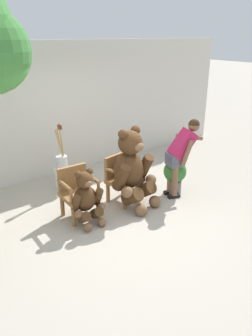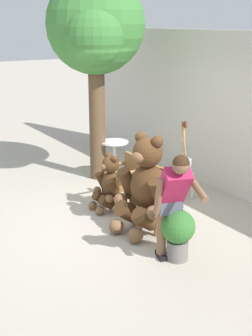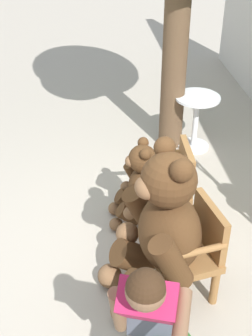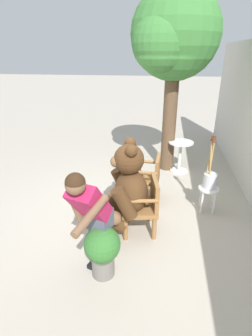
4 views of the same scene
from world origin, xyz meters
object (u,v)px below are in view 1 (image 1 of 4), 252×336
at_px(teddy_bear_small, 86,198).
at_px(potted_plant, 175,174).
at_px(white_stool, 63,173).
at_px(brush_bucket, 62,160).
at_px(wooden_chair_left, 78,191).
at_px(teddy_bear_large, 132,169).
at_px(wooden_chair_right, 122,177).
at_px(person_visitor, 181,151).

relative_size(teddy_bear_small, potted_plant, 1.37).
bearing_deg(potted_plant, white_stool, 139.02).
relative_size(white_stool, brush_bucket, 0.51).
relative_size(wooden_chair_left, teddy_bear_large, 0.60).
height_order(wooden_chair_left, brush_bucket, brush_bucket).
bearing_deg(teddy_bear_small, white_stool, 79.11).
bearing_deg(potted_plant, teddy_bear_large, 171.83).
bearing_deg(teddy_bear_small, wooden_chair_right, 17.18).
relative_size(wooden_chair_left, person_visitor, 0.58).
bearing_deg(wooden_chair_left, white_stool, 76.41).
bearing_deg(person_visitor, wooden_chair_right, 153.25).
xyz_separation_m(wooden_chair_right, white_stool, (-0.68, 1.05, -0.11)).
relative_size(teddy_bear_large, potted_plant, 2.13).
xyz_separation_m(white_stool, brush_bucket, (-0.00, -0.00, 0.29)).
bearing_deg(brush_bucket, wooden_chair_left, -103.61).
bearing_deg(white_stool, person_visitor, -42.74).
xyz_separation_m(teddy_bear_small, potted_plant, (1.92, -0.10, -0.06)).
xyz_separation_m(teddy_bear_large, brush_bucket, (-0.71, 1.30, -0.07)).
relative_size(wooden_chair_right, teddy_bear_small, 0.92).
distance_m(white_stool, brush_bucket, 0.29).
bearing_deg(wooden_chair_left, person_visitor, -14.56).
xyz_separation_m(wooden_chair_right, teddy_bear_small, (-0.94, -0.29, -0.00)).
distance_m(teddy_bear_small, brush_bucket, 1.37).
xyz_separation_m(person_visitor, potted_plant, (-0.02, 0.11, -0.50)).
height_order(wooden_chair_left, teddy_bear_small, teddy_bear_small).
bearing_deg(wooden_chair_left, teddy_bear_small, -90.85).
bearing_deg(teddy_bear_large, wooden_chair_right, 96.00).
height_order(wooden_chair_left, person_visitor, person_visitor).
xyz_separation_m(wooden_chair_left, white_stool, (0.25, 1.05, -0.11)).
height_order(teddy_bear_large, brush_bucket, teddy_bear_large).
relative_size(wooden_chair_left, wooden_chair_right, 1.00).
relative_size(wooden_chair_right, white_stool, 1.87).
height_order(teddy_bear_small, white_stool, teddy_bear_small).
xyz_separation_m(wooden_chair_left, teddy_bear_small, (-0.00, -0.29, -0.00)).
height_order(person_visitor, white_stool, person_visitor).
bearing_deg(potted_plant, brush_bucket, 139.12).
bearing_deg(wooden_chair_right, person_visitor, -26.75).
bearing_deg(wooden_chair_right, teddy_bear_small, -162.82).
height_order(wooden_chair_left, white_stool, wooden_chair_left).
bearing_deg(person_visitor, white_stool, 137.26).
height_order(person_visitor, brush_bucket, person_visitor).
distance_m(teddy_bear_small, person_visitor, 1.99).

